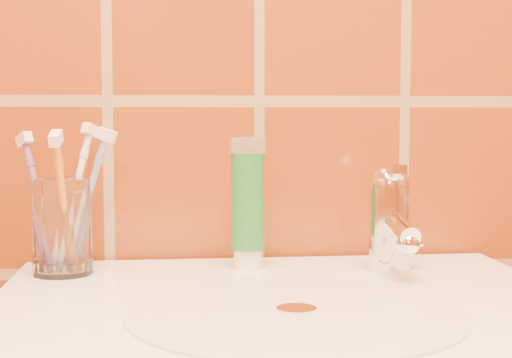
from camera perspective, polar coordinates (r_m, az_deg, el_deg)
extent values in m
cylinder|color=silver|center=(0.70, 2.96, -9.64)|extent=(0.30, 0.30, 0.00)
cylinder|color=white|center=(0.70, 2.96, -9.48)|extent=(0.04, 0.04, 0.00)
cylinder|color=white|center=(0.88, -13.93, -3.38)|extent=(0.07, 0.07, 0.11)
cylinder|color=white|center=(0.90, -0.59, -5.84)|extent=(0.03, 0.03, 0.02)
cylinder|color=#186825|center=(0.89, -0.60, -1.65)|extent=(0.04, 0.04, 0.11)
cube|color=beige|center=(0.88, -0.60, 2.48)|extent=(0.04, 0.00, 0.02)
cylinder|color=white|center=(0.89, 9.66, -3.57)|extent=(0.05, 0.05, 0.09)
sphere|color=white|center=(0.89, 9.70, -0.53)|extent=(0.05, 0.05, 0.05)
cylinder|color=white|center=(0.86, 10.36, -3.42)|extent=(0.02, 0.09, 0.03)
cube|color=white|center=(0.88, 9.93, 0.57)|extent=(0.02, 0.06, 0.01)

